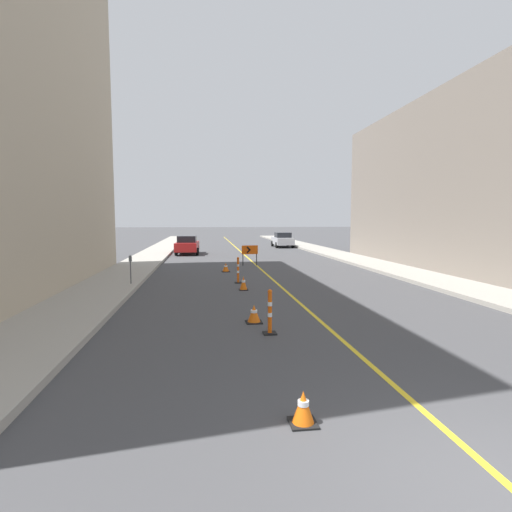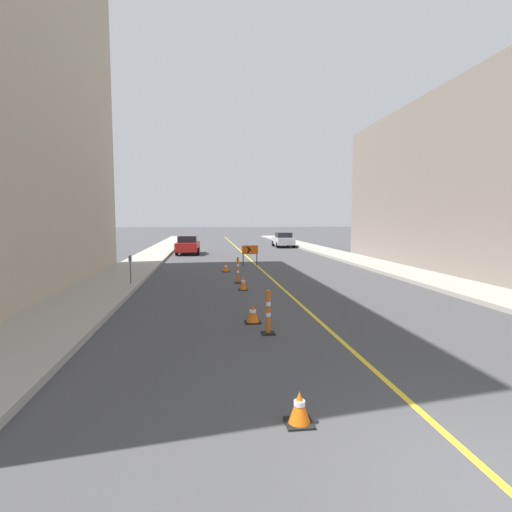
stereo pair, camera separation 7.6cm
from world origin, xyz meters
TOP-DOWN VIEW (x-y plane):
  - lane_stripe at (0.00, 32.20)m, footprint 0.12×64.41m
  - sidewalk_left at (-7.54, 32.20)m, footprint 2.68×64.41m
  - sidewalk_right at (7.54, 32.20)m, footprint 2.68×64.41m
  - building_facade_right at (11.88, 16.72)m, footprint 6.00×24.39m
  - traffic_cone_nearest at (-1.96, 2.06)m, footprint 0.40×0.40m
  - traffic_cone_second at (-1.95, 7.85)m, footprint 0.46×0.46m
  - traffic_cone_third at (-1.73, 13.20)m, footprint 0.38×0.38m
  - traffic_cone_fourth at (-2.15, 19.19)m, footprint 0.47×0.47m
  - delineator_post_front at (-1.68, 6.66)m, footprint 0.34×0.34m
  - delineator_post_rear at (-1.79, 15.08)m, footprint 0.32×0.32m
  - arrow_barricade_primary at (-0.44, 22.03)m, footprint 1.05×0.16m
  - parked_car_curb_near at (-4.77, 31.07)m, footprint 1.98×4.37m
  - parked_car_curb_mid at (4.99, 38.60)m, footprint 1.94×4.32m
  - parking_meter_near_curb at (-6.54, 14.42)m, footprint 0.12×0.11m

SIDE VIEW (x-z plane):
  - lane_stripe at x=0.00m, z-range 0.00..0.01m
  - sidewalk_left at x=-7.54m, z-range 0.00..0.18m
  - sidewalk_right at x=7.54m, z-range 0.00..0.18m
  - traffic_cone_nearest at x=-1.96m, z-range 0.00..0.49m
  - traffic_cone_fourth at x=-2.15m, z-range 0.00..0.50m
  - traffic_cone_second at x=-1.95m, z-range 0.00..0.51m
  - traffic_cone_third at x=-1.73m, z-range 0.00..0.58m
  - delineator_post_front at x=-1.68m, z-range -0.08..1.10m
  - delineator_post_rear at x=-1.79m, z-range -0.08..1.15m
  - parked_car_curb_near at x=-4.77m, z-range 0.00..1.59m
  - parked_car_curb_mid at x=4.99m, z-range 0.00..1.59m
  - arrow_barricade_primary at x=-0.44m, z-range 0.30..1.60m
  - parking_meter_near_curb at x=-6.54m, z-range 0.44..1.69m
  - building_facade_right at x=11.88m, z-range 0.00..9.88m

